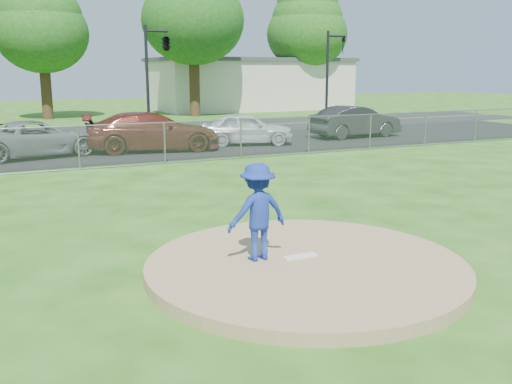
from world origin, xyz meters
TOP-DOWN VIEW (x-y plane):
  - ground at (0.00, 10.00)m, footprint 120.00×120.00m
  - pitchers_mound at (0.00, 0.00)m, footprint 5.40×5.40m
  - pitching_rubber at (0.00, 0.20)m, footprint 0.60×0.15m
  - chain_link_fence at (0.00, 12.00)m, footprint 40.00×0.06m
  - parking_lot at (0.00, 16.50)m, footprint 50.00×8.00m
  - street at (0.00, 24.00)m, footprint 60.00×7.00m
  - commercial_building at (16.00, 38.00)m, footprint 16.40×9.40m
  - tree_center at (-1.00, 34.00)m, footprint 6.16×6.16m
  - tree_right at (9.00, 32.00)m, footprint 7.28×7.28m
  - tree_far_right at (20.00, 35.00)m, footprint 6.72×6.72m
  - traffic_signal_center at (3.97, 22.00)m, footprint 1.42×2.48m
  - traffic_signal_right at (14.24, 22.00)m, footprint 1.28×0.20m
  - pitcher at (-0.69, 0.45)m, footprint 1.11×0.68m
  - parked_car_gray at (-3.06, 15.76)m, footprint 5.47×3.47m
  - parked_car_darkred at (1.47, 15.46)m, footprint 5.87×3.12m
  - parked_car_pearl at (5.84, 15.68)m, footprint 4.56×2.89m
  - parked_car_charcoal at (12.04, 16.05)m, footprint 4.83×1.98m

SIDE VIEW (x-z plane):
  - ground at x=0.00m, z-range 0.00..0.00m
  - street at x=0.00m, z-range 0.00..0.01m
  - parking_lot at x=0.00m, z-range 0.00..0.01m
  - pitchers_mound at x=0.00m, z-range 0.00..0.20m
  - pitching_rubber at x=0.00m, z-range 0.20..0.24m
  - parked_car_gray at x=-3.06m, z-range 0.01..1.42m
  - parked_car_pearl at x=5.84m, z-range 0.01..1.46m
  - chain_link_fence at x=0.00m, z-range 0.00..1.50m
  - parked_car_charcoal at x=12.04m, z-range 0.01..1.57m
  - parked_car_darkred at x=1.47m, z-range 0.01..1.63m
  - pitcher at x=-0.69m, z-range 0.20..1.85m
  - commercial_building at x=16.00m, z-range 0.01..4.31m
  - traffic_signal_right at x=14.24m, z-range 0.56..6.16m
  - traffic_signal_center at x=3.97m, z-range 1.81..7.41m
  - tree_center at x=-1.00m, z-range 1.55..11.39m
  - tree_far_right at x=20.00m, z-range 1.69..12.43m
  - tree_right at x=9.00m, z-range 1.83..13.47m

